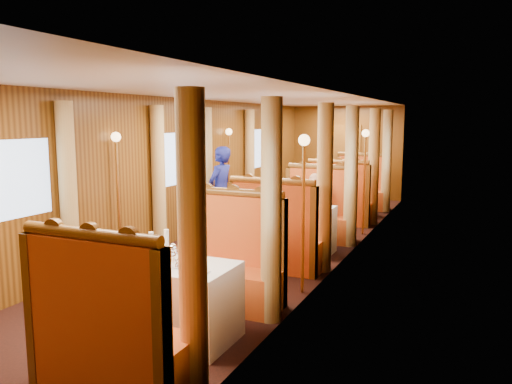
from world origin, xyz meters
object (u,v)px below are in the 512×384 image
Objects in this scene: table_far at (351,199)px; banquette_far_fwd at (339,203)px; table_near at (180,302)px; tea_tray at (164,264)px; banquette_near_aft at (228,269)px; rose_vase_far at (350,174)px; fruit_plate at (198,270)px; teapot_left at (159,259)px; teapot_right at (171,261)px; banquette_mid_fwd at (276,241)px; rose_vase_mid at (299,196)px; banquette_mid_aft at (318,216)px; banquette_near_fwd at (109,339)px; steward at (221,192)px; banquette_far_aft at (361,191)px; table_mid at (299,230)px; passenger at (314,200)px; teapot_back at (173,254)px.

banquette_far_fwd is (0.00, -1.01, 0.05)m from table_far.
tea_tray is at bearing -143.73° from table_near.
banquette_near_aft is 5.98m from rose_vase_far.
rose_vase_far reaches higher than fruit_plate.
teapot_right is (0.15, -0.01, 0.00)m from teapot_left.
rose_vase_mid is at bearing 90.28° from banquette_mid_fwd.
banquette_mid_aft reaches higher than rose_vase_far.
tea_tray is at bearing -90.92° from table_far.
banquette_near_fwd is 1.00× the size of banquette_mid_aft.
table_far is 0.78× the size of banquette_far_fwd.
banquette_mid_fwd is 2.59m from tea_tray.
steward reaches higher than teapot_right.
teapot_right is 0.44× the size of rose_vase_mid.
banquette_mid_aft reaches higher than fruit_plate.
banquette_near_aft and banquette_mid_aft have the same top height.
banquette_far_aft is 3.72× the size of rose_vase_mid.
table_mid is at bearing 81.25° from steward.
teapot_right is at bearing -89.98° from table_mid.
teapot_left is at bearing 153.47° from teapot_right.
passenger is (-0.00, 4.26, 0.37)m from table_near.
banquette_near_aft reaches higher than teapot_back.
table_near is 1.02m from banquette_near_aft.
teapot_back is at bearing -91.05° from table_far.
banquette_mid_fwd is 3.94× the size of tea_tray.
table_mid is at bearing -90.00° from passenger.
banquette_mid_aft is 8.60× the size of teapot_back.
banquette_near_fwd is at bearing -90.00° from passenger.
banquette_near_fwd is 4.52m from rose_vase_mid.
passenger is at bearing 106.95° from steward.
banquette_far_aft is 8.16m from fruit_plate.
teapot_back is at bearing -91.64° from banquette_mid_aft.
table_far is at bearing 89.08° from tea_tray.
table_mid is at bearing -89.66° from rose_vase_far.
teapot_right is at bearing -25.00° from tea_tray.
banquette_mid_aft is at bearing 115.09° from steward.
banquette_near_fwd is 5.26m from steward.
banquette_far_fwd reaches higher than table_near.
steward is at bearing -118.64° from rose_vase_far.
banquette_mid_fwd is 3.50m from banquette_far_fwd.
table_mid and table_far have the same top height.
banquette_near_aft is at bearing 67.94° from teapot_back.
table_near is at bearing -90.00° from banquette_near_aft.
passenger is at bearing -89.57° from rose_vase_far.
banquette_far_fwd is (0.00, 5.99, 0.05)m from table_near.
banquette_near_fwd is 8.60× the size of teapot_back.
passenger reaches higher than table_near.
banquette_mid_fwd is 1.00× the size of banquette_far_aft.
steward is (-1.67, 0.46, 0.45)m from table_mid.
banquette_near_aft reaches higher than rose_vase_mid.
banquette_near_fwd is 3.72× the size of rose_vase_mid.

